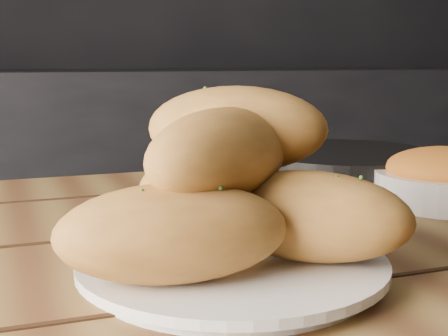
# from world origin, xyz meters

# --- Properties ---
(counter) EXTENTS (2.80, 0.60, 0.90)m
(counter) POSITION_xyz_m (0.00, 1.70, 0.45)
(counter) COLOR black
(counter) RESTS_ON ground
(table) EXTENTS (1.53, 0.93, 0.75)m
(table) POSITION_xyz_m (-0.53, 0.33, 0.66)
(table) COLOR brown
(table) RESTS_ON ground
(plate) EXTENTS (0.26, 0.26, 0.02)m
(plate) POSITION_xyz_m (-0.64, 0.28, 0.76)
(plate) COLOR silver
(plate) RESTS_ON table
(bread_rolls) EXTENTS (0.30, 0.26, 0.14)m
(bread_rolls) POSITION_xyz_m (-0.64, 0.28, 0.83)
(bread_rolls) COLOR #A9722F
(bread_rolls) RESTS_ON plate
(skillet) EXTENTS (0.41, 0.28, 0.05)m
(skillet) POSITION_xyz_m (-0.33, 0.62, 0.77)
(skillet) COLOR black
(skillet) RESTS_ON table
(bowl) EXTENTS (0.18, 0.18, 0.07)m
(bowl) POSITION_xyz_m (-0.29, 0.44, 0.78)
(bowl) COLOR white
(bowl) RESTS_ON table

